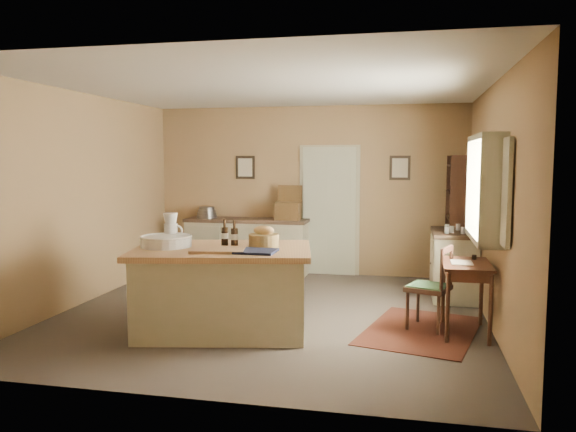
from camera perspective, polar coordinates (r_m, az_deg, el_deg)
name	(u,v)px	position (r m, az deg, el deg)	size (l,w,h in m)	color
ground	(272,313)	(6.88, -1.66, -9.84)	(5.00, 5.00, 0.00)	#50453D
wall_back	(308,191)	(9.08, 2.07, 2.60)	(5.00, 0.10, 2.70)	#98734A
wall_front	(192,226)	(4.27, -9.73, -1.03)	(5.00, 0.10, 2.70)	#98734A
wall_left	(81,199)	(7.63, -20.25, 1.65)	(0.10, 5.00, 2.70)	#98734A
wall_right	(494,205)	(6.52, 20.18, 1.01)	(0.10, 5.00, 2.70)	#98734A
ceiling	(271,86)	(6.68, -1.73, 13.08)	(5.00, 5.00, 0.00)	silver
door	(329,209)	(9.02, 4.22, 0.69)	(0.97, 0.06, 2.11)	beige
framed_prints	(320,168)	(9.02, 3.31, 4.93)	(2.82, 0.02, 0.38)	black
window	(490,188)	(6.30, 19.80, 2.70)	(0.25, 1.99, 1.12)	#B8AF92
work_island	(222,287)	(6.12, -6.75, -7.20)	(2.07, 1.55, 1.20)	#B8AF92
sideboard	(248,245)	(9.10, -4.13, -2.91)	(1.98, 0.56, 1.18)	#B8AF92
rug	(421,330)	(6.37, 13.36, -11.24)	(1.10, 1.60, 0.01)	#451912
writing_desk	(466,272)	(6.24, 17.65, -5.48)	(0.49, 0.80, 0.82)	#381D13
desk_chair	(428,288)	(6.35, 14.07, -7.13)	(0.42, 0.42, 0.90)	black
right_cabinet	(454,264)	(7.87, 16.47, -4.67)	(0.58, 1.05, 0.99)	#B8AF92
shelving_unit	(462,222)	(8.51, 17.22, -0.54)	(0.32, 0.86, 1.91)	black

